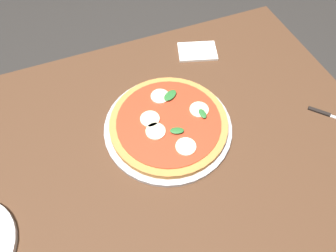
# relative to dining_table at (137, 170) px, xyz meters

# --- Properties ---
(ground_plane) EXTENTS (6.00, 6.00, 0.00)m
(ground_plane) POSITION_rel_dining_table_xyz_m (0.00, 0.00, -0.66)
(ground_plane) COLOR #2D2B28
(dining_table) EXTENTS (1.37, 0.87, 0.77)m
(dining_table) POSITION_rel_dining_table_xyz_m (0.00, 0.00, 0.00)
(dining_table) COLOR #4C301E
(dining_table) RESTS_ON ground_plane
(serving_tray) EXTENTS (0.36, 0.36, 0.01)m
(serving_tray) POSITION_rel_dining_table_xyz_m (0.12, 0.04, 0.11)
(serving_tray) COLOR #B2B2B7
(serving_tray) RESTS_ON dining_table
(pizza) EXTENTS (0.33, 0.33, 0.03)m
(pizza) POSITION_rel_dining_table_xyz_m (0.12, 0.04, 0.13)
(pizza) COLOR #C6843F
(pizza) RESTS_ON serving_tray
(napkin) EXTENTS (0.15, 0.12, 0.01)m
(napkin) POSITION_rel_dining_table_xyz_m (0.32, 0.30, 0.11)
(napkin) COLOR white
(napkin) RESTS_ON dining_table
(knife) EXTENTS (0.12, 0.12, 0.01)m
(knife) POSITION_rel_dining_table_xyz_m (0.57, -0.09, 0.11)
(knife) COLOR black
(knife) RESTS_ON dining_table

